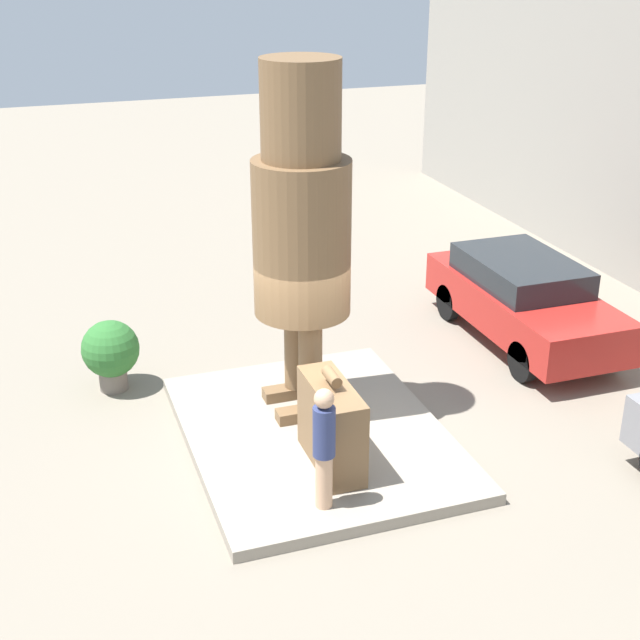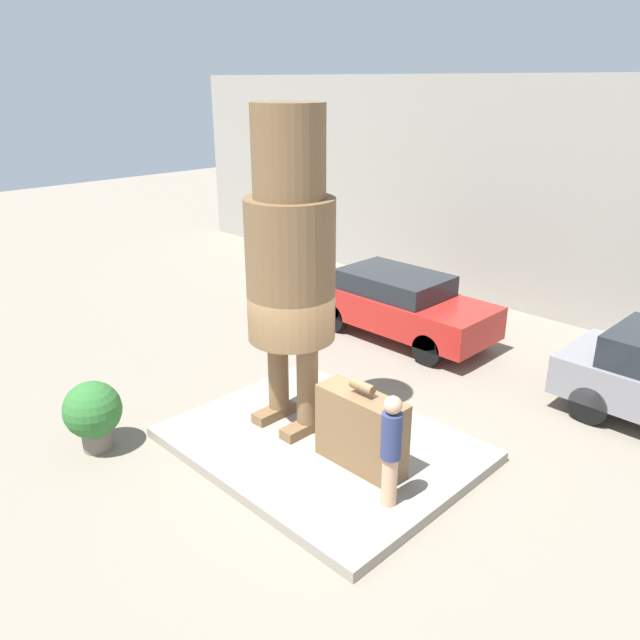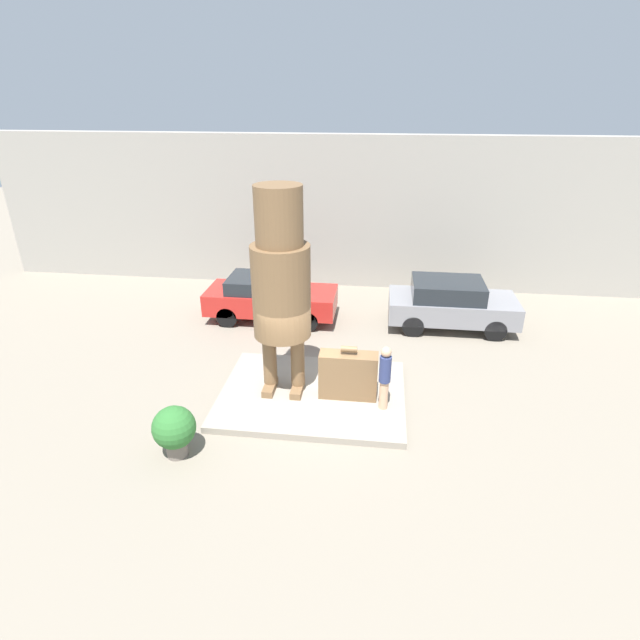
{
  "view_description": "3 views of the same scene",
  "coord_description": "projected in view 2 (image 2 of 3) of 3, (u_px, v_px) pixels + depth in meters",
  "views": [
    {
      "loc": [
        10.73,
        -3.64,
        6.88
      ],
      "look_at": [
        0.39,
        -0.06,
        2.1
      ],
      "focal_mm": 50.0,
      "sensor_mm": 36.0,
      "label": 1
    },
    {
      "loc": [
        6.21,
        -6.24,
        5.68
      ],
      "look_at": [
        0.06,
        -0.1,
        2.32
      ],
      "focal_mm": 35.0,
      "sensor_mm": 36.0,
      "label": 2
    },
    {
      "loc": [
        1.54,
        -10.82,
        7.22
      ],
      "look_at": [
        0.19,
        0.07,
        2.18
      ],
      "focal_mm": 28.0,
      "sensor_mm": 36.0,
      "label": 3
    }
  ],
  "objects": [
    {
      "name": "statue_figure",
      "position": [
        290.0,
        250.0,
        9.62
      ],
      "size": [
        1.41,
        1.41,
        5.21
      ],
      "color": "brown",
      "rests_on": "pedestal"
    },
    {
      "name": "building_backdrop",
      "position": [
        575.0,
        204.0,
        14.87
      ],
      "size": [
        28.0,
        0.6,
        5.82
      ],
      "color": "gray",
      "rests_on": "ground_plane"
    },
    {
      "name": "planter_pot",
      "position": [
        93.0,
        412.0,
        10.02
      ],
      "size": [
        0.93,
        0.93,
        1.19
      ],
      "color": "#70665B",
      "rests_on": "ground_plane"
    },
    {
      "name": "parked_car_red",
      "position": [
        399.0,
        303.0,
        14.44
      ],
      "size": [
        4.4,
        1.8,
        1.54
      ],
      "color": "#B2231E",
      "rests_on": "ground_plane"
    },
    {
      "name": "pedestal",
      "position": [
        321.0,
        444.0,
        10.23
      ],
      "size": [
        4.71,
        3.66,
        0.17
      ],
      "color": "gray",
      "rests_on": "ground_plane"
    },
    {
      "name": "giant_suitcase",
      "position": [
        361.0,
        430.0,
        9.32
      ],
      "size": [
        1.45,
        0.51,
        1.41
      ],
      "color": "brown",
      "rests_on": "pedestal"
    },
    {
      "name": "tourist",
      "position": [
        391.0,
        447.0,
        8.34
      ],
      "size": [
        0.28,
        0.28,
        1.67
      ],
      "color": "tan",
      "rests_on": "pedestal"
    },
    {
      "name": "ground_plane",
      "position": [
        321.0,
        449.0,
        10.26
      ],
      "size": [
        60.0,
        60.0,
        0.0
      ],
      "primitive_type": "plane",
      "color": "gray"
    }
  ]
}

